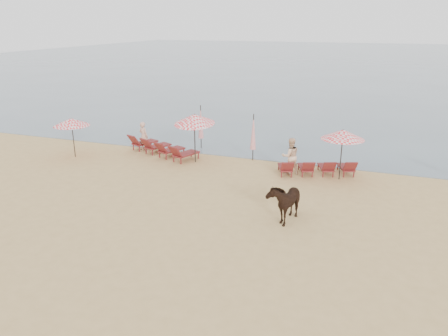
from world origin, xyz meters
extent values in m
plane|color=tan|center=(0.00, 0.00, 0.00)|extent=(120.00, 120.00, 0.00)
cube|color=#51606B|center=(0.00, 80.00, 0.00)|extent=(160.00, 140.00, 0.06)
cube|color=maroon|center=(-6.74, 9.92, 0.37)|extent=(1.19, 1.64, 0.09)
cube|color=maroon|center=(-7.04, 9.17, 0.67)|extent=(0.82, 0.71, 0.65)
cube|color=maroon|center=(-5.65, 9.48, 0.37)|extent=(1.19, 1.64, 0.09)
cube|color=maroon|center=(-5.95, 8.74, 0.67)|extent=(0.82, 0.71, 0.65)
cube|color=maroon|center=(-4.57, 9.05, 0.37)|extent=(1.19, 1.64, 0.09)
cube|color=maroon|center=(-4.86, 8.31, 0.67)|extent=(0.82, 0.71, 0.65)
cube|color=maroon|center=(-3.48, 8.61, 0.37)|extent=(1.19, 1.64, 0.09)
cube|color=maroon|center=(-3.78, 7.87, 0.67)|extent=(0.82, 0.71, 0.65)
cube|color=maroon|center=(2.05, 8.29, 0.32)|extent=(1.00, 1.41, 0.07)
cube|color=maroon|center=(2.28, 7.64, 0.58)|extent=(0.70, 0.60, 0.56)
cube|color=maroon|center=(3.00, 8.64, 0.32)|extent=(1.00, 1.41, 0.07)
cube|color=maroon|center=(3.23, 7.99, 0.58)|extent=(0.70, 0.60, 0.56)
cube|color=maroon|center=(3.95, 8.98, 0.32)|extent=(1.00, 1.41, 0.07)
cube|color=maroon|center=(4.18, 8.33, 0.58)|extent=(0.70, 0.60, 0.56)
cube|color=maroon|center=(4.90, 9.33, 0.32)|extent=(1.00, 1.41, 0.07)
cube|color=maroon|center=(5.13, 8.68, 0.58)|extent=(0.70, 0.60, 0.56)
cylinder|color=black|center=(-9.61, 7.11, 1.02)|extent=(0.05, 0.05, 2.03)
cone|color=red|center=(-9.61, 7.11, 1.99)|extent=(1.94, 1.94, 0.42)
sphere|color=black|center=(-9.61, 7.11, 2.17)|extent=(0.07, 0.07, 0.07)
cylinder|color=black|center=(-2.89, 8.49, 1.21)|extent=(0.06, 0.06, 2.42)
cone|color=red|center=(-2.89, 8.49, 2.36)|extent=(2.14, 2.18, 0.73)
sphere|color=black|center=(-2.89, 8.49, 2.59)|extent=(0.09, 0.09, 0.09)
cylinder|color=black|center=(4.68, 8.35, 1.13)|extent=(0.05, 0.05, 2.27)
cone|color=red|center=(4.68, 8.35, 2.22)|extent=(2.02, 2.02, 0.45)
sphere|color=black|center=(4.68, 8.35, 2.42)|extent=(0.08, 0.08, 0.08)
cylinder|color=black|center=(-3.63, 11.10, 1.29)|extent=(0.06, 0.06, 2.58)
cone|color=red|center=(-3.63, 11.10, 1.60)|extent=(0.31, 0.31, 1.94)
cylinder|color=black|center=(-0.07, 9.86, 1.28)|extent=(0.06, 0.06, 2.56)
cone|color=red|center=(-0.07, 9.86, 1.59)|extent=(0.31, 0.31, 1.92)
imported|color=black|center=(3.14, 3.07, 0.78)|extent=(1.17, 1.98, 1.56)
imported|color=tan|center=(-6.55, 9.46, 0.86)|extent=(0.73, 0.59, 1.73)
imported|color=#DEB08A|center=(2.27, 8.35, 0.92)|extent=(1.12, 1.04, 1.83)
camera|label=1|loc=(6.10, -12.06, 7.23)|focal=35.00mm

